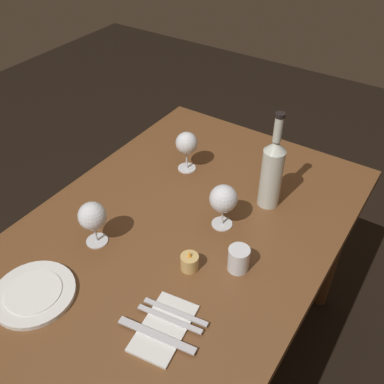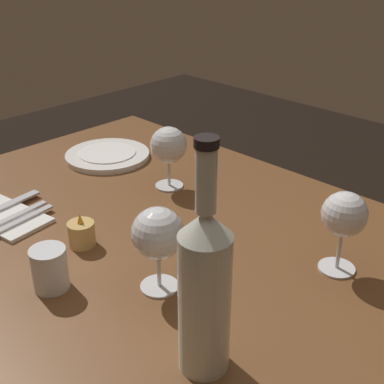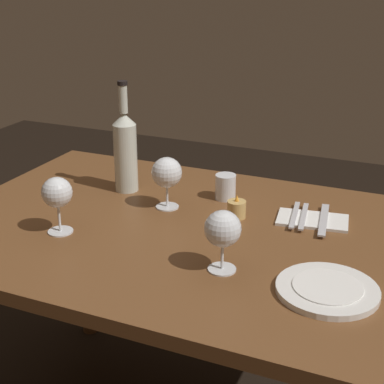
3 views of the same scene
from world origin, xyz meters
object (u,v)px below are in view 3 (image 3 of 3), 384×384
folded_napkin (312,220)px  fork_outer (295,215)px  wine_glass_left (57,194)px  wine_bottle (125,150)px  dinner_plate (327,289)px  wine_glass_centre (223,230)px  fork_inner (304,216)px  wine_glass_right (167,174)px  water_tumbler (225,188)px  table_knife (324,220)px  votive_candle (236,210)px

folded_napkin → fork_outer: fork_outer is taller
wine_glass_left → wine_bottle: (0.01, 0.33, 0.02)m
wine_bottle → dinner_plate: (0.69, -0.36, -0.12)m
wine_glass_centre → fork_inner: wine_glass_centre is taller
wine_bottle → folded_napkin: size_ratio=1.66×
wine_glass_right → fork_inner: wine_glass_right is taller
water_tumbler → wine_glass_right: bearing=-135.5°
wine_glass_left → table_knife: wine_glass_left is taller
water_tumbler → votive_candle: (0.07, -0.11, -0.01)m
water_tumbler → table_knife: 0.31m
table_knife → votive_candle: bearing=-166.4°
fork_inner → fork_outer: 0.02m
fork_outer → table_knife: bearing=0.0°
wine_glass_centre → fork_outer: (0.08, 0.35, -0.09)m
votive_candle → folded_napkin: size_ratio=0.33×
fork_inner → wine_glass_centre: bearing=-107.2°
votive_candle → fork_outer: (0.15, 0.06, -0.01)m
votive_candle → dinner_plate: (0.31, -0.29, -0.02)m
fork_inner → water_tumbler: bearing=166.8°
wine_glass_left → folded_napkin: size_ratio=0.75×
wine_glass_centre → table_knife: wine_glass_centre is taller
wine_glass_left → wine_glass_centre: size_ratio=1.03×
wine_glass_left → votive_candle: size_ratio=2.27×
wine_glass_centre → folded_napkin: bearing=69.1°
wine_glass_centre → table_knife: (0.16, 0.35, -0.09)m
wine_glass_left → fork_inner: bearing=30.1°
water_tumbler → dinner_plate: size_ratio=0.34×
folded_napkin → fork_inner: bearing=-180.0°
water_tumbler → votive_candle: bearing=-56.9°
folded_napkin → fork_inner: size_ratio=1.13×
wine_bottle → fork_outer: size_ratio=1.88×
water_tumbler → fork_outer: size_ratio=0.42×
wine_glass_right → fork_outer: wine_glass_right is taller
water_tumbler → votive_candle: 0.14m
wine_glass_right → wine_bottle: size_ratio=0.44×
wine_glass_left → dinner_plate: 0.71m
wine_bottle → votive_candle: wine_bottle is taller
wine_glass_left → fork_outer: bearing=31.2°
folded_napkin → table_knife: 0.03m
water_tumbler → fork_inner: (0.25, -0.06, -0.02)m
wine_bottle → table_knife: size_ratio=1.61×
votive_candle → wine_glass_centre: bearing=-77.1°
wine_glass_left → wine_glass_centre: bearing=-2.5°
wine_glass_centre → wine_bottle: bearing=141.7°
wine_glass_centre → fork_outer: bearing=76.6°
wine_glass_centre → votive_candle: wine_glass_centre is taller
dinner_plate → folded_napkin: (-0.11, 0.35, -0.00)m
wine_bottle → fork_outer: wine_bottle is taller
wine_glass_right → wine_bottle: 0.19m
water_tumbler → wine_glass_centre: bearing=-70.8°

